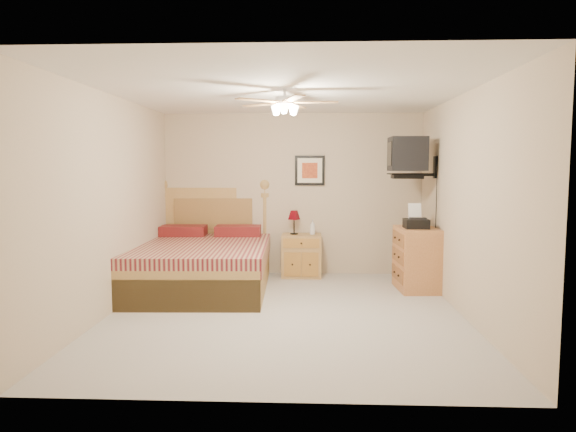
{
  "coord_description": "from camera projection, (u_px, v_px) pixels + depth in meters",
  "views": [
    {
      "loc": [
        0.27,
        -5.75,
        1.67
      ],
      "look_at": [
        -0.01,
        0.9,
        1.04
      ],
      "focal_mm": 32.0,
      "sensor_mm": 36.0,
      "label": 1
    }
  ],
  "objects": [
    {
      "name": "floor",
      "position": [
        286.0,
        313.0,
        5.89
      ],
      "size": [
        4.5,
        4.5,
        0.0
      ],
      "primitive_type": "plane",
      "color": "#A8A198",
      "rests_on": "ground"
    },
    {
      "name": "ceiling",
      "position": [
        286.0,
        92.0,
        5.65
      ],
      "size": [
        4.0,
        4.5,
        0.04
      ],
      "primitive_type": "cube",
      "color": "white",
      "rests_on": "ground"
    },
    {
      "name": "wall_back",
      "position": [
        292.0,
        194.0,
        8.01
      ],
      "size": [
        4.0,
        0.04,
        2.5
      ],
      "primitive_type": "cube",
      "color": "#BFAA8D",
      "rests_on": "ground"
    },
    {
      "name": "wall_front",
      "position": [
        270.0,
        228.0,
        3.53
      ],
      "size": [
        4.0,
        0.04,
        2.5
      ],
      "primitive_type": "cube",
      "color": "#BFAA8D",
      "rests_on": "ground"
    },
    {
      "name": "wall_left",
      "position": [
        111.0,
        204.0,
        5.86
      ],
      "size": [
        0.04,
        4.5,
        2.5
      ],
      "primitive_type": "cube",
      "color": "#BFAA8D",
      "rests_on": "ground"
    },
    {
      "name": "wall_right",
      "position": [
        465.0,
        205.0,
        5.69
      ],
      "size": [
        0.04,
        4.5,
        2.5
      ],
      "primitive_type": "cube",
      "color": "#BFAA8D",
      "rests_on": "ground"
    },
    {
      "name": "bed",
      "position": [
        201.0,
        235.0,
        6.98
      ],
      "size": [
        1.84,
        2.37,
        1.5
      ],
      "primitive_type": null,
      "rotation": [
        0.0,
        0.0,
        0.04
      ],
      "color": "#B48846",
      "rests_on": "ground"
    },
    {
      "name": "nightstand",
      "position": [
        301.0,
        256.0,
        7.85
      ],
      "size": [
        0.6,
        0.45,
        0.65
      ],
      "primitive_type": "cube",
      "rotation": [
        0.0,
        0.0,
        0.0
      ],
      "color": "#A17D47",
      "rests_on": "ground"
    },
    {
      "name": "table_lamp",
      "position": [
        294.0,
        222.0,
        7.84
      ],
      "size": [
        0.25,
        0.25,
        0.37
      ],
      "primitive_type": null,
      "rotation": [
        0.0,
        0.0,
        0.35
      ],
      "color": "#560009",
      "rests_on": "nightstand"
    },
    {
      "name": "lotion_bottle",
      "position": [
        312.0,
        227.0,
        7.81
      ],
      "size": [
        0.11,
        0.11,
        0.23
      ],
      "primitive_type": "imported",
      "rotation": [
        0.0,
        0.0,
        0.31
      ],
      "color": "white",
      "rests_on": "nightstand"
    },
    {
      "name": "framed_picture",
      "position": [
        310.0,
        171.0,
        7.94
      ],
      "size": [
        0.46,
        0.04,
        0.46
      ],
      "primitive_type": "cube",
      "color": "black",
      "rests_on": "wall_back"
    },
    {
      "name": "dresser",
      "position": [
        417.0,
        259.0,
        6.98
      ],
      "size": [
        0.55,
        0.75,
        0.86
      ],
      "primitive_type": "cube",
      "rotation": [
        0.0,
        0.0,
        0.06
      ],
      "color": "#A76034",
      "rests_on": "ground"
    },
    {
      "name": "fax_machine",
      "position": [
        416.0,
        216.0,
        6.85
      ],
      "size": [
        0.32,
        0.33,
        0.33
      ],
      "primitive_type": null,
      "rotation": [
        0.0,
        0.0,
        0.02
      ],
      "color": "black",
      "rests_on": "dresser"
    },
    {
      "name": "magazine_lower",
      "position": [
        413.0,
        225.0,
        7.18
      ],
      "size": [
        0.22,
        0.27,
        0.02
      ],
      "primitive_type": "imported",
      "rotation": [
        0.0,
        0.0,
        0.18
      ],
      "color": "#C1B798",
      "rests_on": "dresser"
    },
    {
      "name": "magazine_upper",
      "position": [
        414.0,
        223.0,
        7.18
      ],
      "size": [
        0.24,
        0.28,
        0.02
      ],
      "primitive_type": "imported",
      "rotation": [
        0.0,
        0.0,
        0.31
      ],
      "color": "gray",
      "rests_on": "magazine_lower"
    },
    {
      "name": "wall_tv",
      "position": [
        419.0,
        157.0,
        6.98
      ],
      "size": [
        0.56,
        0.46,
        0.58
      ],
      "primitive_type": null,
      "color": "black",
      "rests_on": "wall_right"
    },
    {
      "name": "ceiling_fan",
      "position": [
        285.0,
        102.0,
        5.47
      ],
      "size": [
        1.14,
        1.14,
        0.28
      ],
      "primitive_type": null,
      "color": "silver",
      "rests_on": "ceiling"
    }
  ]
}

